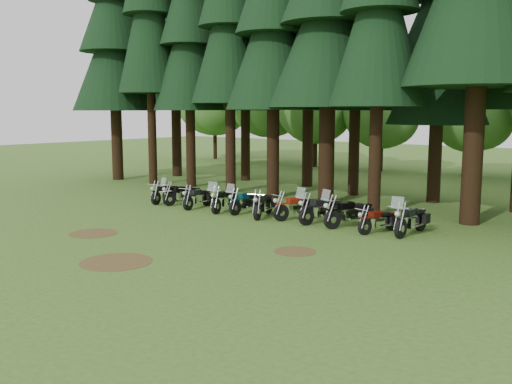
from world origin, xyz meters
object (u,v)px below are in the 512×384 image
motorcycle_8 (350,214)px  motorcycle_6 (297,208)px  motorcycle_0 (165,194)px  motorcycle_10 (411,221)px  motorcycle_3 (225,200)px  motorcycle_7 (321,210)px  motorcycle_1 (183,195)px  motorcycle_5 (263,205)px  motorcycle_2 (198,198)px  motorcycle_4 (246,202)px  motorcycle_9 (379,222)px

motorcycle_8 → motorcycle_6: bearing=-158.8°
motorcycle_0 → motorcycle_10: size_ratio=0.86×
motorcycle_3 → motorcycle_7: motorcycle_7 is taller
motorcycle_1 → motorcycle_5: 5.13m
motorcycle_5 → motorcycle_8: (4.03, 0.42, 0.04)m
motorcycle_2 → motorcycle_6: (5.33, 0.61, 0.03)m
motorcycle_7 → motorcycle_6: bearing=-167.9°
motorcycle_2 → motorcycle_3: motorcycle_3 is taller
motorcycle_2 → motorcycle_6: size_ratio=0.97×
motorcycle_4 → motorcycle_5: motorcycle_4 is taller
motorcycle_2 → motorcycle_10: motorcycle_10 is taller
motorcycle_10 → motorcycle_7: bearing=-176.0°
motorcycle_8 → motorcycle_4: bearing=-156.3°
motorcycle_0 → motorcycle_1: bearing=-2.2°
motorcycle_4 → motorcycle_10: (7.67, 0.38, 0.05)m
motorcycle_1 → motorcycle_2: motorcycle_1 is taller
motorcycle_6 → motorcycle_8: 2.53m
motorcycle_0 → motorcycle_8: (10.23, 0.52, 0.08)m
motorcycle_7 → motorcycle_8: size_ratio=1.02×
motorcycle_3 → motorcycle_4: size_ratio=1.03×
motorcycle_2 → motorcycle_9: motorcycle_2 is taller
motorcycle_0 → motorcycle_5: size_ratio=0.95×
motorcycle_0 → motorcycle_3: 3.97m
motorcycle_3 → motorcycle_5: 2.23m
motorcycle_0 → motorcycle_9: (11.64, 0.26, -0.02)m
motorcycle_7 → motorcycle_3: bearing=-161.8°
motorcycle_6 → motorcycle_7: motorcycle_7 is taller
motorcycle_7 → motorcycle_10: (3.81, 0.19, 0.00)m
motorcycle_2 → motorcycle_4: (2.67, 0.41, 0.03)m
motorcycle_2 → motorcycle_4: motorcycle_4 is taller
motorcycle_3 → motorcycle_6: motorcycle_3 is taller
motorcycle_3 → motorcycle_4: 1.11m
motorcycle_5 → motorcycle_3: bearing=160.2°
motorcycle_7 → motorcycle_1: bearing=-164.7°
motorcycle_0 → motorcycle_2: bearing=-13.5°
motorcycle_8 → motorcycle_10: (2.49, 0.19, -0.00)m
motorcycle_5 → motorcycle_9: size_ratio=1.13×
motorcycle_2 → motorcycle_9: size_ratio=1.08×
motorcycle_9 → motorcycle_10: motorcycle_10 is taller
motorcycle_0 → motorcycle_10: (12.72, 0.71, 0.08)m
motorcycle_5 → motorcycle_10: motorcycle_10 is taller
motorcycle_2 → motorcycle_10: bearing=-4.3°
motorcycle_0 → motorcycle_6: 7.72m
motorcycle_2 → motorcycle_3: 1.60m
motorcycle_7 → motorcycle_9: motorcycle_7 is taller
motorcycle_4 → motorcycle_7: size_ratio=0.91×
motorcycle_3 → motorcycle_4: bearing=0.7°
motorcycle_6 → motorcycle_9: motorcycle_6 is taller
motorcycle_2 → motorcycle_7: size_ratio=0.87×
motorcycle_0 → motorcycle_6: (7.70, 0.53, 0.03)m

